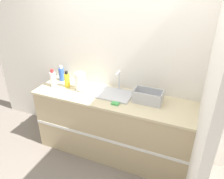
# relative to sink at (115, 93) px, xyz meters

# --- Properties ---
(ground_plane) EXTENTS (12.00, 12.00, 0.00)m
(ground_plane) POSITION_rel_sink_xyz_m (-0.01, -0.35, -0.94)
(ground_plane) COLOR slate
(wall_back) EXTENTS (4.50, 0.06, 2.60)m
(wall_back) POSITION_rel_sink_xyz_m (-0.01, 0.27, 0.36)
(wall_back) COLOR silver
(wall_back) RESTS_ON ground_plane
(wall_right) EXTENTS (0.06, 2.59, 2.60)m
(wall_right) POSITION_rel_sink_xyz_m (1.07, -0.06, 0.36)
(wall_right) COLOR silver
(wall_right) RESTS_ON ground_plane
(counter_cabinet) EXTENTS (2.13, 0.61, 0.92)m
(counter_cabinet) POSITION_rel_sink_xyz_m (-0.01, -0.06, -0.48)
(counter_cabinet) COLOR tan
(counter_cabinet) RESTS_ON ground_plane
(sink) EXTENTS (0.44, 0.35, 0.29)m
(sink) POSITION_rel_sink_xyz_m (0.00, 0.00, 0.00)
(sink) COLOR silver
(sink) RESTS_ON counter_cabinet
(paper_towel_roll) EXTENTS (0.14, 0.14, 0.25)m
(paper_towel_roll) POSITION_rel_sink_xyz_m (-0.49, -0.05, 0.10)
(paper_towel_roll) COLOR #4C4C51
(paper_towel_roll) RESTS_ON counter_cabinet
(dish_rack) EXTENTS (0.35, 0.20, 0.16)m
(dish_rack) POSITION_rel_sink_xyz_m (0.44, -0.01, 0.04)
(dish_rack) COLOR #B7BABF
(dish_rack) RESTS_ON counter_cabinet
(bottle_white_spray) EXTENTS (0.08, 0.08, 0.25)m
(bottle_white_spray) POSITION_rel_sink_xyz_m (-0.90, -0.10, 0.09)
(bottle_white_spray) COLOR white
(bottle_white_spray) RESTS_ON counter_cabinet
(bottle_yellow) EXTENTS (0.08, 0.08, 0.23)m
(bottle_yellow) POSITION_rel_sink_xyz_m (-0.71, -0.04, 0.08)
(bottle_yellow) COLOR yellow
(bottle_yellow) RESTS_ON counter_cabinet
(bottle_blue) EXTENTS (0.08, 0.08, 0.23)m
(bottle_blue) POSITION_rel_sink_xyz_m (-0.90, 0.11, 0.08)
(bottle_blue) COLOR #2D56B7
(bottle_blue) RESTS_ON counter_cabinet
(sponge) EXTENTS (0.09, 0.06, 0.02)m
(sponge) POSITION_rel_sink_xyz_m (0.09, -0.22, -0.01)
(sponge) COLOR #4CB259
(sponge) RESTS_ON counter_cabinet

